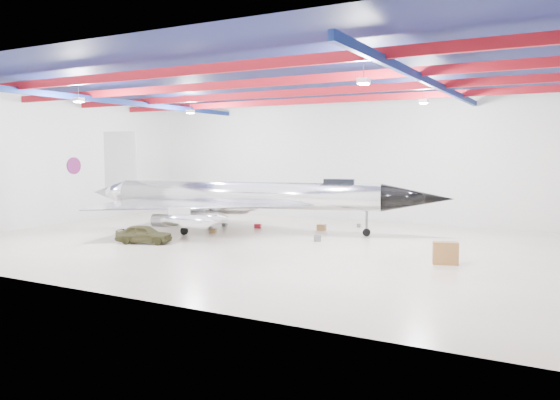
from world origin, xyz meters
The scene contains 15 objects.
floor centered at (0.00, 0.00, 0.00)m, with size 40.00×40.00×0.00m, color beige.
wall_back centered at (0.00, 15.00, 5.50)m, with size 40.00×40.00×0.00m, color silver.
wall_left centered at (-20.00, 0.00, 5.50)m, with size 30.00×30.00×0.00m, color silver.
ceiling centered at (0.00, 0.00, 11.00)m, with size 40.00×40.00×0.00m, color #0A0F38.
ceiling_structure centered at (0.00, 0.00, 10.32)m, with size 39.50×29.50×1.08m.
wall_roundel centered at (-19.94, 2.00, 5.00)m, with size 1.50×1.50×0.10m, color #B21414.
jet_aircraft centered at (-3.08, 3.87, 2.58)m, with size 28.44×20.11×7.88m.
jeep centered at (-6.31, -4.04, 0.64)m, with size 1.51×3.76×1.28m, color #3C3A1E.
desk centered at (13.22, -1.37, 0.63)m, with size 1.37×0.68×1.25m, color brown.
crate_ply centered at (-4.92, 2.04, 0.16)m, with size 0.47×0.38×0.33m, color olive.
toolbox_red centered at (-3.33, 6.08, 0.18)m, with size 0.51×0.41×0.36m, color #AB1122.
engine_drum centered at (3.72, 2.38, 0.23)m, with size 0.51×0.51×0.46m, color #59595B.
parts_bin centered at (1.79, 7.38, 0.23)m, with size 0.67×0.53×0.47m, color olive.
crate_small centered at (-6.37, 5.71, 0.13)m, with size 0.38×0.30×0.26m, color #59595B.
spares_box centered at (3.74, 10.57, 0.15)m, with size 0.34×0.34×0.31m, color #59595B.
Camera 1 is at (19.39, -31.92, 6.19)m, focal length 35.00 mm.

